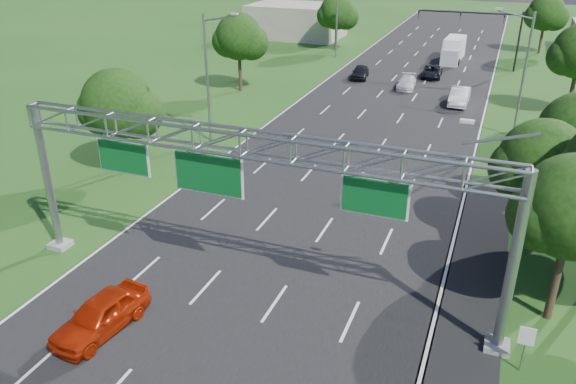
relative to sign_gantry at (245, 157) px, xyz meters
The scene contains 20 objects.
ground 19.28m from the sign_gantry, 91.05° to the left, with size 220.00×220.00×0.00m, color #1E4A16.
road 19.28m from the sign_gantry, 91.05° to the left, with size 18.00×180.00×0.02m, color black.
road_flare 12.20m from the sign_gantry, 11.47° to the left, with size 3.00×30.00×0.02m, color black.
sign_gantry is the anchor object (origin of this frame).
regulatory_sign 13.25m from the sign_gantry, ahead, with size 0.60×0.08×2.10m.
traffic_signal 53.51m from the sign_gantry, 82.32° to the left, with size 12.21×0.24×7.00m.
streetlight_l_near 21.47m from the sign_gantry, 122.87° to the left, with size 2.97×0.22×10.16m.
streetlight_l_far 54.28m from the sign_gantry, 102.38° to the left, with size 2.97×0.22×10.16m.
streetlight_r_mid 30.10m from the sign_gantry, 68.60° to the left, with size 2.97×0.22×10.16m.
tree_verge_la 17.56m from the sign_gantry, 144.84° to the left, with size 5.76×4.80×7.40m.
tree_verge_lb 36.85m from the sign_gantry, 116.19° to the left, with size 5.76×4.80×8.06m.
tree_verge_lc 59.56m from the sign_gantry, 102.86° to the left, with size 5.76×4.80×7.62m.
tree_verge_re 67.48m from the sign_gantry, 78.24° to the left, with size 5.76×4.80×7.84m.
building_left 69.82m from the sign_gantry, 108.69° to the left, with size 14.00×10.00×5.00m, color gray.
red_coupe 9.12m from the sign_gantry, 133.88° to the right, with size 1.89×4.70×1.60m, color #B52308.
car_queue_a 40.86m from the sign_gantry, 90.02° to the left, with size 1.81×4.45×1.29m, color silver.
car_queue_b 46.92m from the sign_gantry, 87.75° to the left, with size 2.14×4.64×1.29m, color black.
car_queue_c 43.74m from the sign_gantry, 97.75° to the left, with size 1.73×4.30×1.46m, color black.
car_queue_d 37.10m from the sign_gantry, 80.66° to the left, with size 1.72×4.94×1.63m, color silver.
box_truck 56.96m from the sign_gantry, 86.95° to the left, with size 2.46×7.73×2.89m.
Camera 1 is at (10.08, -8.06, 15.68)m, focal length 35.00 mm.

